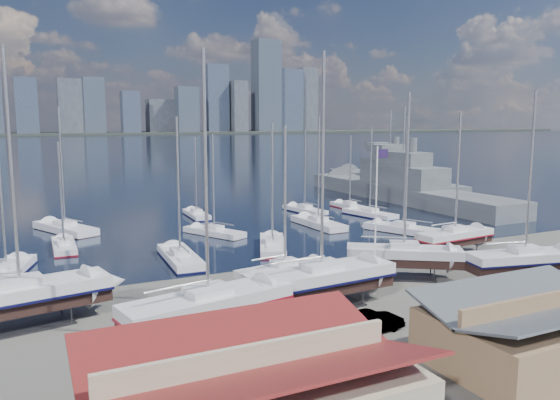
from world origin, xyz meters
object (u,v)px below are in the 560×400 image
car_a (242,346)px  naval_ship_west (389,180)px  naval_ship_east (402,191)px  sailboat_cradle_0 (20,297)px  flagpole (377,210)px

car_a → naval_ship_west: bearing=29.8°
naval_ship_east → sailboat_cradle_0: bearing=121.2°
sailboat_cradle_0 → naval_ship_east: sailboat_cradle_0 is taller
naval_ship_west → car_a: naval_ship_west is taller
sailboat_cradle_0 → car_a: 16.29m
naval_ship_east → car_a: naval_ship_east is taller
naval_ship_east → naval_ship_west: naval_ship_east is taller
sailboat_cradle_0 → flagpole: sailboat_cradle_0 is taller
naval_ship_east → flagpole: naval_ship_east is taller
naval_ship_west → sailboat_cradle_0: bearing=130.8°
naval_ship_east → naval_ship_west: size_ratio=1.15×
naval_ship_east → flagpole: 55.64m
sailboat_cradle_0 → flagpole: bearing=-19.7°
naval_ship_east → car_a: size_ratio=11.62×
sailboat_cradle_0 → flagpole: size_ratio=1.56×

